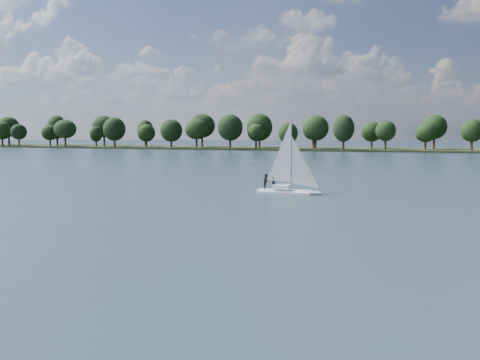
# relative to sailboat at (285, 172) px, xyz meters

# --- Properties ---
(ground) EXTENTS (700.00, 700.00, 0.00)m
(ground) POSITION_rel_sailboat_xyz_m (-3.19, 47.88, -2.54)
(ground) COLOR #233342
(ground) RESTS_ON ground
(far_shore) EXTENTS (660.00, 40.00, 1.50)m
(far_shore) POSITION_rel_sailboat_xyz_m (-3.19, 159.88, -2.54)
(far_shore) COLOR black
(far_shore) RESTS_ON ground
(sailboat) EXTENTS (6.96, 2.09, 9.10)m
(sailboat) POSITION_rel_sailboat_xyz_m (0.00, 0.00, 0.00)
(sailboat) COLOR white
(sailboat) RESTS_ON ground
(pontoon) EXTENTS (4.18, 2.39, 0.50)m
(pontoon) POSITION_rel_sailboat_xyz_m (-164.88, 138.04, -2.54)
(pontoon) COLOR #5B5E60
(pontoon) RESTS_ON ground
(treeline) EXTENTS (563.03, 73.62, 17.75)m
(treeline) POSITION_rel_sailboat_xyz_m (-7.24, 155.65, 5.46)
(treeline) COLOR black
(treeline) RESTS_ON ground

